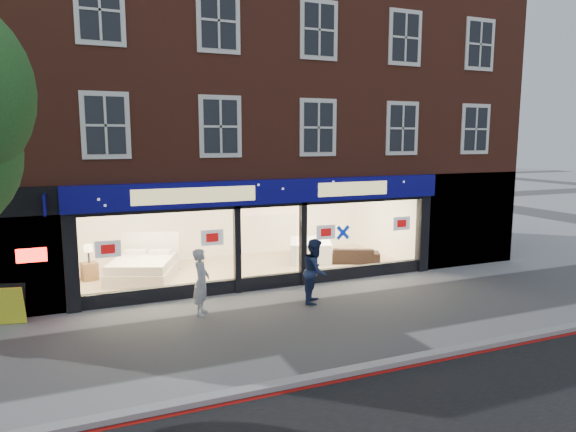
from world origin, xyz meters
TOP-DOWN VIEW (x-y plane):
  - ground at (0.00, 0.00)m, footprint 120.00×120.00m
  - kerb_line at (0.00, -3.10)m, footprint 60.00×0.10m
  - kerb_stone at (0.00, -2.90)m, footprint 60.00×0.25m
  - showroom_floor at (0.00, 5.25)m, footprint 11.00×4.50m
  - building at (-0.02, 6.93)m, footprint 19.00×8.26m
  - display_bed at (-3.45, 5.33)m, footprint 2.59×2.81m
  - bedside_table at (-5.03, 5.78)m, footprint 0.54×0.54m
  - mattress_stack at (2.49, 5.56)m, footprint 2.04×2.24m
  - sofa at (3.70, 4.61)m, footprint 2.01×1.45m
  - a_board at (-6.90, 2.63)m, footprint 0.72×0.55m
  - pedestrian_grey at (-2.47, 1.56)m, footprint 0.64×0.74m
  - pedestrian_blue at (0.64, 1.33)m, footprint 1.03×1.09m

SIDE VIEW (x-z plane):
  - ground at x=0.00m, z-range 0.00..0.00m
  - kerb_line at x=0.00m, z-range 0.00..0.01m
  - showroom_floor at x=0.00m, z-range 0.00..0.10m
  - kerb_stone at x=0.00m, z-range 0.00..0.12m
  - sofa at x=3.70m, z-range 0.10..0.65m
  - bedside_table at x=-5.03m, z-range 0.10..0.65m
  - mattress_stack at x=2.49m, z-range 0.10..0.82m
  - display_bed at x=-3.45m, z-range -0.19..1.10m
  - a_board at x=-6.90m, z-range 0.00..0.98m
  - pedestrian_grey at x=-2.47m, z-range 0.00..1.71m
  - pedestrian_blue at x=0.64m, z-range 0.00..1.77m
  - building at x=-0.02m, z-range 1.52..11.82m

